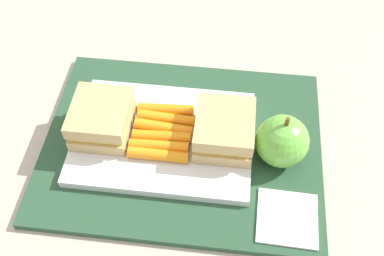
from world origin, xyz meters
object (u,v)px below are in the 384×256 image
at_px(food_tray, 163,137).
at_px(carrot_sticks_bundle, 162,131).
at_px(sandwich_half_left, 101,119).
at_px(sandwich_half_right, 224,130).
at_px(apple, 282,141).
at_px(paper_napkin, 287,218).

bearing_deg(food_tray, carrot_sticks_bundle, -172.47).
bearing_deg(sandwich_half_left, sandwich_half_right, 0.00).
xyz_separation_m(sandwich_half_right, apple, (0.07, -0.01, -0.00)).
bearing_deg(carrot_sticks_bundle, food_tray, 7.53).
height_order(carrot_sticks_bundle, apple, apple).
relative_size(sandwich_half_left, carrot_sticks_bundle, 0.91).
distance_m(carrot_sticks_bundle, apple, 0.15).
bearing_deg(paper_napkin, sandwich_half_left, 158.27).
bearing_deg(sandwich_half_left, paper_napkin, -21.73).
relative_size(sandwich_half_left, apple, 1.04).
bearing_deg(sandwich_half_right, food_tray, 180.00).
xyz_separation_m(apple, paper_napkin, (0.01, -0.09, -0.03)).
relative_size(food_tray, carrot_sticks_bundle, 2.62).
bearing_deg(apple, food_tray, 176.90).
bearing_deg(carrot_sticks_bundle, paper_napkin, -30.55).
distance_m(sandwich_half_right, carrot_sticks_bundle, 0.08).
bearing_deg(paper_napkin, apple, 96.97).
xyz_separation_m(carrot_sticks_bundle, apple, (0.15, -0.01, 0.01)).
height_order(sandwich_half_right, paper_napkin, sandwich_half_right).
relative_size(carrot_sticks_bundle, apple, 1.14).
distance_m(food_tray, apple, 0.15).
distance_m(apple, paper_napkin, 0.09).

